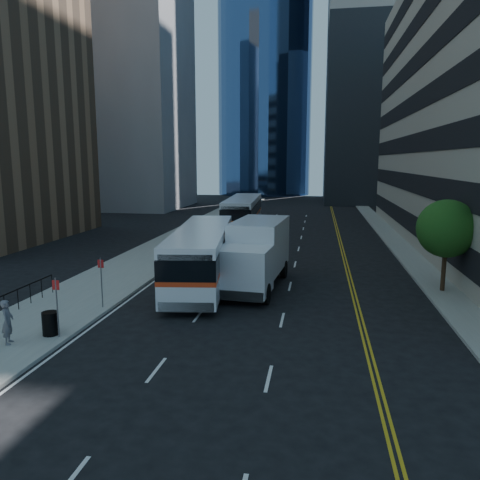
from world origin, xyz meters
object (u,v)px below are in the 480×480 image
(bus_rear, at_px, (243,213))
(pedestrian, at_px, (8,322))
(box_truck, at_px, (256,253))
(street_tree, at_px, (447,229))
(trash_can, at_px, (50,323))
(bus_front, at_px, (202,254))

(bus_rear, bearing_deg, pedestrian, -100.26)
(box_truck, height_order, pedestrian, box_truck)
(box_truck, relative_size, pedestrian, 4.59)
(bus_rear, distance_m, pedestrian, 32.96)
(street_tree, distance_m, box_truck, 10.63)
(trash_can, bearing_deg, bus_front, 66.81)
(street_tree, height_order, box_truck, street_tree)
(bus_front, xyz_separation_m, pedestrian, (-5.22, -10.72, -0.79))
(bus_front, relative_size, pedestrian, 7.45)
(street_tree, relative_size, bus_front, 0.38)
(bus_front, bearing_deg, pedestrian, -123.31)
(bus_front, xyz_separation_m, box_truck, (3.26, -0.22, 0.18))
(bus_rear, height_order, pedestrian, bus_rear)
(street_tree, distance_m, bus_front, 13.87)
(bus_front, bearing_deg, bus_rear, 85.35)
(box_truck, relative_size, trash_can, 8.35)
(pedestrian, bearing_deg, street_tree, -80.50)
(street_tree, bearing_deg, bus_front, -178.91)
(street_tree, relative_size, bus_rear, 0.38)
(box_truck, xyz_separation_m, pedestrian, (-8.48, -10.49, -0.97))
(bus_front, distance_m, box_truck, 3.28)
(pedestrian, bearing_deg, box_truck, -59.51)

